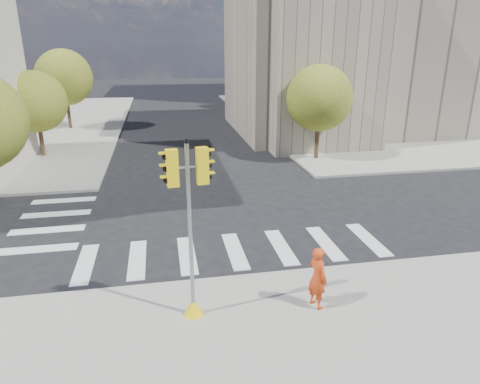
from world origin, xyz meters
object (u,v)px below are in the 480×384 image
Objects in this scene: lamp_far at (262,71)px; traffic_signal at (191,246)px; photographer at (318,277)px; lamp_near at (307,84)px.

traffic_signal is at bearing -106.40° from lamp_far.
traffic_signal is 3.76m from photographer.
photographer is at bearing -10.10° from traffic_signal.
lamp_near is 22.38m from traffic_signal.
lamp_far is (0.00, 14.00, 0.00)m from lamp_near.
photographer is at bearing -107.71° from lamp_near.
lamp_near and lamp_far have the same top height.
traffic_signal reaches higher than photographer.
lamp_far reaches higher than traffic_signal.
lamp_far is 4.31× the size of photographer.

